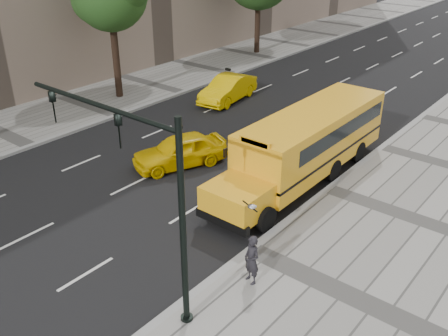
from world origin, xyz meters
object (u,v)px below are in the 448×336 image
Objects in this scene: school_bus at (309,140)px; pedestrian at (252,260)px; taxi_near at (180,151)px; traffic_signal at (144,185)px; taxi_far at (228,89)px.

pedestrian is (2.56, -7.73, -0.77)m from school_bus.
taxi_near is 0.70× the size of traffic_signal.
taxi_far is 17.92m from pedestrian.
traffic_signal reaches higher than school_bus.
taxi_far is 0.75× the size of traffic_signal.
taxi_near is at bearing -150.88° from school_bus.
traffic_signal is at bearing -66.14° from taxi_far.
school_bus is at bearing 126.00° from pedestrian.
school_bus is 1.81× the size of traffic_signal.
traffic_signal reaches higher than taxi_near.
school_bus is 6.87× the size of pedestrian.
school_bus is 2.60× the size of taxi_near.
school_bus is 10.53m from traffic_signal.
taxi_near is 9.13m from pedestrian.
taxi_near is (-5.18, -2.89, -1.01)m from school_bus.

